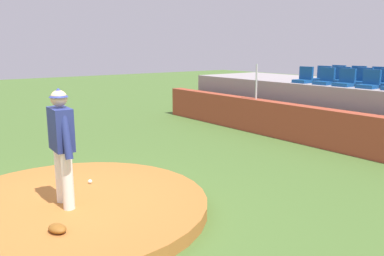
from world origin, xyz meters
The scene contains 18 objects.
ground_plane centered at (0.00, 0.00, 0.00)m, with size 60.00×60.00×0.00m, color #486A2D.
pitchers_mound centered at (0.00, 0.00, 0.10)m, with size 4.40×4.40×0.21m, color #AD682D.
pitcher centered at (0.11, -0.13, 1.28)m, with size 0.79×0.30×1.84m.
baseball centered at (-0.61, 0.58, 0.25)m, with size 0.07×0.07×0.07m, color white.
fielding_glove centered at (0.97, -0.55, 0.26)m, with size 0.30×0.20×0.11m, color brown.
brick_barrier centered at (0.00, 6.98, 0.52)m, with size 13.98×0.40×1.05m, color #A4422C.
fence_post_left centered at (-2.65, 6.98, 1.59)m, with size 0.06×0.06×1.09m, color silver.
bleacher_platform centered at (0.00, 9.27, 0.78)m, with size 12.97×3.17×1.56m, color #9B9193.
stadium_chair_0 centered at (-1.78, 8.18, 1.71)m, with size 0.48×0.44×0.50m.
stadium_chair_1 centered at (-1.03, 8.20, 1.71)m, with size 0.48×0.44×0.50m.
stadium_chair_2 centered at (-0.36, 8.19, 1.71)m, with size 0.48×0.44×0.50m.
stadium_chair_3 centered at (0.34, 8.22, 1.71)m, with size 0.48×0.44×0.50m.
stadium_chair_6 centered at (-1.75, 9.08, 1.71)m, with size 0.48×0.44×0.50m.
stadium_chair_7 centered at (-1.04, 9.05, 1.71)m, with size 0.48×0.44×0.50m.
stadium_chair_8 centered at (-0.33, 9.05, 1.71)m, with size 0.48×0.44×0.50m.
stadium_chair_12 centered at (-1.75, 9.90, 1.71)m, with size 0.48×0.44×0.50m.
stadium_chair_13 centered at (-1.04, 9.93, 1.71)m, with size 0.48×0.44×0.50m.
stadium_chair_14 centered at (-0.33, 9.91, 1.71)m, with size 0.48×0.44×0.50m.
Camera 1 is at (5.96, -2.09, 2.64)m, focal length 36.97 mm.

